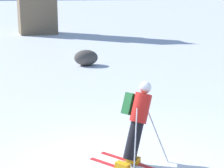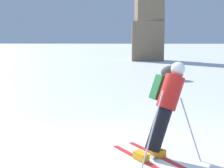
# 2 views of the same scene
# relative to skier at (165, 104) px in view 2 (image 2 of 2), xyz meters

# --- Properties ---
(ground_plane) EXTENTS (300.00, 300.00, 0.00)m
(ground_plane) POSITION_rel_skier_xyz_m (-0.55, -0.22, -0.89)
(ground_plane) COLOR white
(skier) EXTENTS (1.48, 1.61, 1.65)m
(skier) POSITION_rel_skier_xyz_m (0.00, 0.00, 0.00)
(skier) COLOR red
(skier) RESTS_ON ground
(rock_pillar) EXTENTS (2.93, 2.57, 10.46)m
(rock_pillar) POSITION_rel_skier_xyz_m (1.34, 24.66, 3.49)
(rock_pillar) COLOR #7A664C
(rock_pillar) RESTS_ON ground
(exposed_boulder_0) EXTENTS (1.11, 0.95, 0.72)m
(exposed_boulder_0) POSITION_rel_skier_xyz_m (1.60, 10.14, -0.53)
(exposed_boulder_0) COLOR #4C4742
(exposed_boulder_0) RESTS_ON ground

